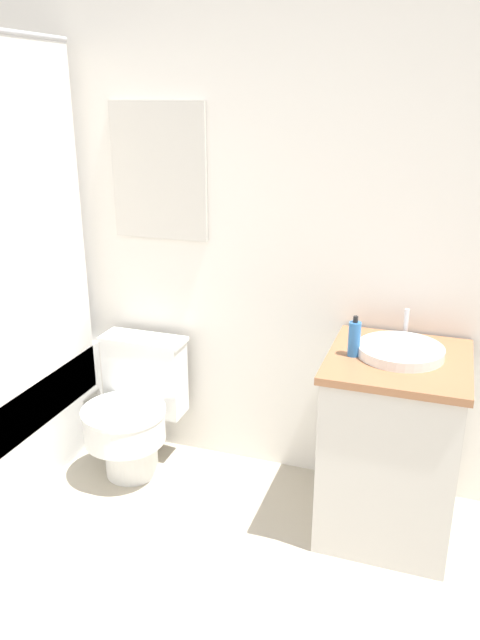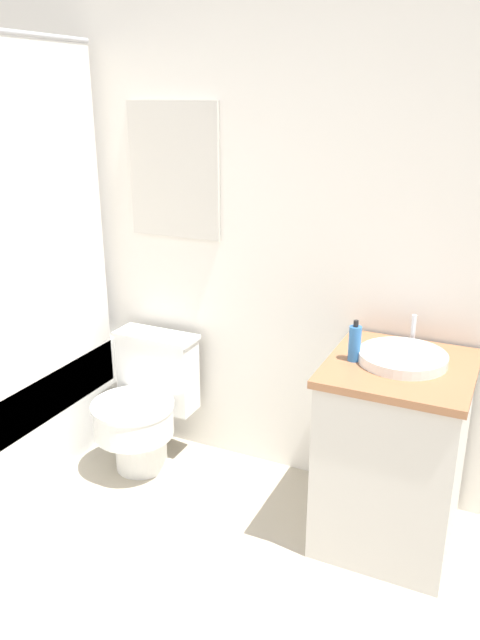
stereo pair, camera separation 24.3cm
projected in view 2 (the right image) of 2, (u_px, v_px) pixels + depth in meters
wall_back at (218, 208)px, 2.86m from camera, size 3.43×0.07×2.50m
toilet at (145, 406)px, 3.05m from camera, size 0.41×0.51×0.64m
vanity at (392, 453)px, 2.49m from camera, size 0.55×0.58×0.78m
sink at (403, 357)px, 2.37m from camera, size 0.34×0.37×0.13m
soap_bottle at (355, 343)px, 2.37m from camera, size 0.05×0.05×0.16m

